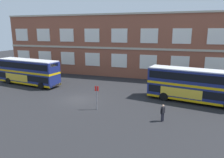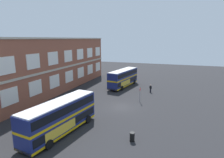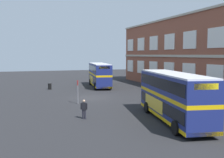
{
  "view_description": "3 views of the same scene",
  "coord_description": "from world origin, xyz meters",
  "px_view_note": "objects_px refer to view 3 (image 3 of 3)",
  "views": [
    {
      "loc": [
        12.03,
        -22.98,
        8.61
      ],
      "look_at": [
        3.74,
        2.19,
        2.46
      ],
      "focal_mm": 33.83,
      "sensor_mm": 36.0,
      "label": 1
    },
    {
      "loc": [
        -29.38,
        -8.69,
        11.33
      ],
      "look_at": [
        3.19,
        2.7,
        4.02
      ],
      "focal_mm": 30.57,
      "sensor_mm": 36.0,
      "label": 2
    },
    {
      "loc": [
        32.75,
        -8.4,
        5.62
      ],
      "look_at": [
        0.46,
        2.66,
        2.42
      ],
      "focal_mm": 41.93,
      "sensor_mm": 36.0,
      "label": 3
    }
  ],
  "objects_px": {
    "double_decker_near": "(99,74)",
    "bus_stand_flag": "(78,90)",
    "double_decker_middle": "(173,96)",
    "waiting_passenger": "(84,108)",
    "station_litter_bin": "(50,86)"
  },
  "relations": [
    {
      "from": "double_decker_near",
      "to": "bus_stand_flag",
      "type": "distance_m",
      "value": 16.14
    },
    {
      "from": "double_decker_middle",
      "to": "waiting_passenger",
      "type": "bearing_deg",
      "value": -113.69
    },
    {
      "from": "double_decker_middle",
      "to": "waiting_passenger",
      "type": "xyz_separation_m",
      "value": [
        -3.06,
        -6.98,
        -1.22
      ]
    },
    {
      "from": "double_decker_near",
      "to": "bus_stand_flag",
      "type": "bearing_deg",
      "value": -24.99
    },
    {
      "from": "double_decker_middle",
      "to": "station_litter_bin",
      "type": "height_order",
      "value": "double_decker_middle"
    },
    {
      "from": "station_litter_bin",
      "to": "bus_stand_flag",
      "type": "bearing_deg",
      "value": 7.61
    },
    {
      "from": "double_decker_middle",
      "to": "bus_stand_flag",
      "type": "xyz_separation_m",
      "value": [
        -10.24,
        -6.07,
        -0.51
      ]
    },
    {
      "from": "waiting_passenger",
      "to": "bus_stand_flag",
      "type": "xyz_separation_m",
      "value": [
        -7.18,
        0.91,
        0.7
      ]
    },
    {
      "from": "double_decker_near",
      "to": "waiting_passenger",
      "type": "height_order",
      "value": "double_decker_near"
    },
    {
      "from": "station_litter_bin",
      "to": "double_decker_middle",
      "type": "bearing_deg",
      "value": 18.28
    },
    {
      "from": "double_decker_middle",
      "to": "station_litter_bin",
      "type": "relative_size",
      "value": 10.95
    },
    {
      "from": "station_litter_bin",
      "to": "double_decker_near",
      "type": "bearing_deg",
      "value": 96.49
    },
    {
      "from": "bus_stand_flag",
      "to": "station_litter_bin",
      "type": "relative_size",
      "value": 2.62
    },
    {
      "from": "double_decker_near",
      "to": "station_litter_bin",
      "type": "bearing_deg",
      "value": -83.51
    },
    {
      "from": "double_decker_near",
      "to": "station_litter_bin",
      "type": "distance_m",
      "value": 8.85
    }
  ]
}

